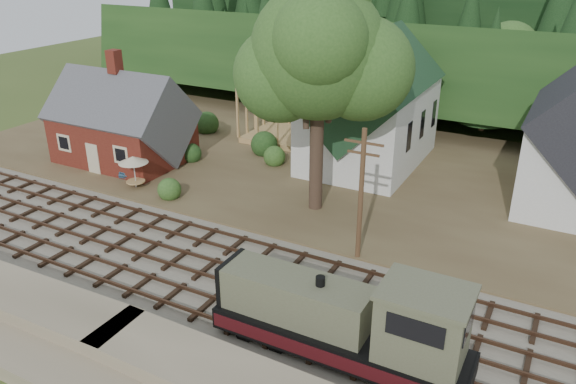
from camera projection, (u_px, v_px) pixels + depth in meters
The scene contains 16 objects.
ground at pixel (206, 272), 31.34m from camera, with size 140.00×140.00×0.00m, color #384C1E.
embankment at pixel (91, 365), 24.48m from camera, with size 64.00×5.00×1.60m, color #7F7259.
railroad_bed at pixel (206, 271), 31.30m from camera, with size 64.00×11.00×0.16m, color #726B5B.
village_flat at pixel (335, 167), 45.79m from camera, with size 64.00×26.00×0.30m, color brown.
hillside at pixel (418, 102), 65.19m from camera, with size 70.00×28.00×8.00m, color #1E3F19.
ridge at pixel (451, 75), 78.09m from camera, with size 80.00×20.00×12.00m, color black.
depot at pixel (122, 126), 45.79m from camera, with size 10.80×7.41×9.00m.
church at pixel (369, 105), 44.24m from camera, with size 8.40×15.17×13.00m.
timber_frame at pixel (293, 108), 50.33m from camera, with size 8.20×6.20×6.99m.
lattice_tower at pixel (323, 23), 52.42m from camera, with size 3.20×3.20×12.12m.
big_tree at pixel (321, 61), 34.38m from camera, with size 10.90×8.40×14.70m.
telegraph_pole_near at pixel (361, 194), 30.79m from camera, with size 2.20×0.28×8.00m.
locomotive at pixel (348, 323), 23.90m from camera, with size 11.23×2.81×4.52m.
car_blue at pixel (134, 166), 43.99m from camera, with size 1.33×3.31×1.13m, color #538CB3.
car_green at pixel (86, 132), 51.61m from camera, with size 1.28×3.68×1.21m, color #6D9869.
patio_set at pixel (133, 161), 40.78m from camera, with size 2.16×2.16×2.40m.
Camera 1 is at (16.70, -21.48, 16.83)m, focal length 35.00 mm.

